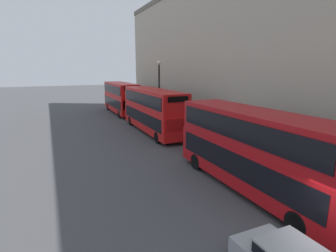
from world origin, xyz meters
The scene contains 5 objects.
bus_leading centered at (1.60, 5.31, 2.31)m, with size 2.59×10.61×4.18m.
bus_second_in_queue centered at (1.60, 19.48, 2.34)m, with size 2.59×11.16×4.24m.
bus_third_in_queue centered at (1.60, 31.87, 2.35)m, with size 2.59×10.27×4.26m.
street_lamp centered at (3.57, 22.57, 4.32)m, with size 0.44×0.44×7.07m.
pedestrian centered at (3.90, 20.39, 0.73)m, with size 0.36×0.36×1.59m.
Camera 1 is at (-7.66, -4.43, 6.24)m, focal length 28.00 mm.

